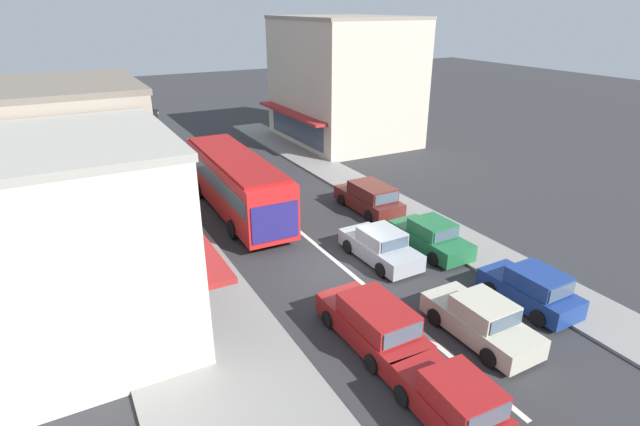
# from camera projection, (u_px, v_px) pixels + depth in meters

# --- Properties ---
(ground_plane) EXTENTS (140.00, 140.00, 0.00)m
(ground_plane) POSITION_uv_depth(u_px,v_px,m) (342.00, 267.00, 21.72)
(ground_plane) COLOR #2D2D30
(lane_centre_line) EXTENTS (0.20, 28.00, 0.01)m
(lane_centre_line) POSITION_uv_depth(u_px,v_px,m) (301.00, 233.00, 24.96)
(lane_centre_line) COLOR silver
(lane_centre_line) RESTS_ON ground
(sidewalk_left) EXTENTS (5.20, 44.00, 0.14)m
(sidewalk_left) POSITION_uv_depth(u_px,v_px,m) (154.00, 245.00, 23.56)
(sidewalk_left) COLOR gray
(sidewalk_left) RESTS_ON ground
(kerb_right) EXTENTS (2.80, 44.00, 0.12)m
(kerb_right) POSITION_uv_depth(u_px,v_px,m) (380.00, 198.00, 29.30)
(kerb_right) COLOR gray
(kerb_right) RESTS_ON ground
(shopfront_corner_near) EXTENTS (7.79, 7.12, 6.94)m
(shopfront_corner_near) POSITION_uv_depth(u_px,v_px,m) (71.00, 246.00, 15.78)
(shopfront_corner_near) COLOR silver
(shopfront_corner_near) RESTS_ON ground
(shopfront_mid_block) EXTENTS (8.51, 7.64, 7.60)m
(shopfront_mid_block) POSITION_uv_depth(u_px,v_px,m) (57.00, 172.00, 21.76)
(shopfront_mid_block) COLOR gray
(shopfront_mid_block) RESTS_ON ground
(shopfront_far_end) EXTENTS (8.35, 7.23, 6.84)m
(shopfront_far_end) POSITION_uv_depth(u_px,v_px,m) (52.00, 141.00, 28.20)
(shopfront_far_end) COLOR #84939E
(shopfront_far_end) RESTS_ON ground
(building_right_far) EXTENTS (9.74, 11.18, 9.78)m
(building_right_far) POSITION_uv_depth(u_px,v_px,m) (344.00, 81.00, 40.42)
(building_right_far) COLOR beige
(building_right_far) RESTS_ON ground
(city_bus) EXTENTS (2.91, 10.91, 3.23)m
(city_bus) POSITION_uv_depth(u_px,v_px,m) (236.00, 181.00, 26.59)
(city_bus) COLOR red
(city_bus) RESTS_ON ground
(sedan_queue_gap_filler) EXTENTS (1.93, 4.22, 1.47)m
(sedan_queue_gap_filler) POSITION_uv_depth(u_px,v_px,m) (481.00, 320.00, 16.88)
(sedan_queue_gap_filler) COLOR #B7B29E
(sedan_queue_gap_filler) RESTS_ON ground
(wagon_queue_far_back) EXTENTS (1.98, 4.52, 1.58)m
(wagon_queue_far_back) POSITION_uv_depth(u_px,v_px,m) (373.00, 323.00, 16.60)
(wagon_queue_far_back) COLOR maroon
(wagon_queue_far_back) RESTS_ON ground
(sedan_behind_bus_near) EXTENTS (1.98, 4.24, 1.47)m
(sedan_behind_bus_near) POSITION_uv_depth(u_px,v_px,m) (380.00, 246.00, 22.07)
(sedan_behind_bus_near) COLOR #9EA3A8
(sedan_behind_bus_near) RESTS_ON ground
(hatchback_adjacent_lane_trail) EXTENTS (1.93, 3.76, 1.54)m
(hatchback_adjacent_lane_trail) POSITION_uv_depth(u_px,v_px,m) (455.00, 403.00, 13.30)
(hatchback_adjacent_lane_trail) COLOR maroon
(hatchback_adjacent_lane_trail) RESTS_ON ground
(parked_hatchback_kerb_front) EXTENTS (1.88, 3.73, 1.54)m
(parked_hatchback_kerb_front) POSITION_uv_depth(u_px,v_px,m) (531.00, 289.00, 18.64)
(parked_hatchback_kerb_front) COLOR navy
(parked_hatchback_kerb_front) RESTS_ON ground
(parked_sedan_kerb_second) EXTENTS (1.94, 4.22, 1.47)m
(parked_sedan_kerb_second) POSITION_uv_depth(u_px,v_px,m) (430.00, 237.00, 22.97)
(parked_sedan_kerb_second) COLOR #1E6638
(parked_sedan_kerb_second) RESTS_ON ground
(parked_wagon_kerb_third) EXTENTS (1.97, 4.51, 1.58)m
(parked_wagon_kerb_third) POSITION_uv_depth(u_px,v_px,m) (370.00, 198.00, 27.37)
(parked_wagon_kerb_third) COLOR #561E19
(parked_wagon_kerb_third) RESTS_ON ground
(traffic_light_downstreet) EXTENTS (0.33, 0.24, 4.20)m
(traffic_light_downstreet) POSITION_uv_depth(u_px,v_px,m) (157.00, 128.00, 33.63)
(traffic_light_downstreet) COLOR gray
(traffic_light_downstreet) RESTS_ON ground
(pedestrian_with_handbag_near) EXTENTS (0.47, 0.62, 1.63)m
(pedestrian_with_handbag_near) POSITION_uv_depth(u_px,v_px,m) (160.00, 182.00, 28.93)
(pedestrian_with_handbag_near) COLOR #4C4742
(pedestrian_with_handbag_near) RESTS_ON sidewalk_left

